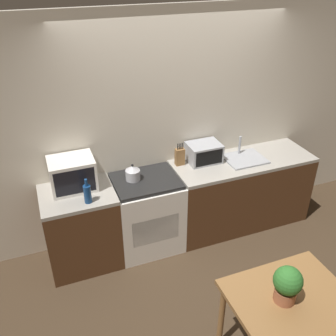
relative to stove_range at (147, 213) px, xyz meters
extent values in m
plane|color=#3D2D1E|center=(0.48, -0.69, -0.45)|extent=(16.00, 16.00, 0.00)
cube|color=beige|center=(0.48, 0.34, 0.85)|extent=(10.00, 0.06, 2.60)
cube|color=#4C2D19|center=(-0.74, 0.00, -0.02)|extent=(0.75, 0.62, 0.86)
cube|color=#9E998E|center=(-0.74, 0.00, 0.43)|extent=(0.75, 0.62, 0.04)
cube|color=#4C2D19|center=(1.21, 0.00, -0.02)|extent=(1.70, 0.62, 0.86)
cube|color=#9E998E|center=(1.21, 0.00, 0.43)|extent=(1.70, 0.62, 0.04)
cube|color=silver|center=(0.00, 0.00, -0.02)|extent=(0.73, 0.62, 0.86)
cube|color=black|center=(0.00, 0.00, 0.43)|extent=(0.70, 0.57, 0.04)
cube|color=black|center=(0.00, -0.30, -0.02)|extent=(0.53, 0.02, 0.32)
cylinder|color=#B7B7BC|center=(-0.13, 0.05, 0.51)|extent=(0.16, 0.16, 0.11)
cone|color=#B7B7BC|center=(-0.13, 0.05, 0.59)|extent=(0.15, 0.15, 0.05)
sphere|color=black|center=(-0.13, 0.05, 0.63)|extent=(0.03, 0.03, 0.03)
cube|color=silver|center=(-0.74, 0.12, 0.62)|extent=(0.45, 0.35, 0.34)
cube|color=black|center=(-0.74, -0.05, 0.62)|extent=(0.40, 0.01, 0.27)
cylinder|color=navy|center=(-0.65, -0.20, 0.55)|extent=(0.07, 0.07, 0.19)
cylinder|color=navy|center=(-0.65, -0.20, 0.68)|extent=(0.03, 0.03, 0.07)
cube|color=brown|center=(0.47, 0.17, 0.55)|extent=(0.10, 0.07, 0.20)
cylinder|color=black|center=(0.44, 0.17, 0.69)|extent=(0.01, 0.01, 0.07)
cylinder|color=black|center=(0.47, 0.17, 0.69)|extent=(0.01, 0.01, 0.07)
cylinder|color=black|center=(0.49, 0.17, 0.69)|extent=(0.01, 0.01, 0.07)
cube|color=#999BA0|center=(0.76, 0.15, 0.56)|extent=(0.38, 0.29, 0.22)
cube|color=black|center=(0.76, 0.01, 0.56)|extent=(0.33, 0.01, 0.18)
cube|color=#999BA0|center=(1.23, 0.00, 0.46)|extent=(0.46, 0.39, 0.02)
cylinder|color=#999BA0|center=(1.23, 0.14, 0.58)|extent=(0.03, 0.03, 0.22)
cube|color=brown|center=(0.56, -1.82, 0.30)|extent=(0.92, 0.78, 0.04)
cylinder|color=brown|center=(0.16, -1.49, -0.08)|extent=(0.05, 0.05, 0.73)
cylinder|color=brown|center=(0.96, -1.49, -0.08)|extent=(0.05, 0.05, 0.73)
cylinder|color=#9E5B3D|center=(0.50, -1.79, 0.37)|extent=(0.16, 0.16, 0.11)
sphere|color=#2D6B28|center=(0.50, -1.79, 0.52)|extent=(0.22, 0.22, 0.22)
camera|label=1|loc=(-1.01, -3.27, 2.58)|focal=40.00mm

